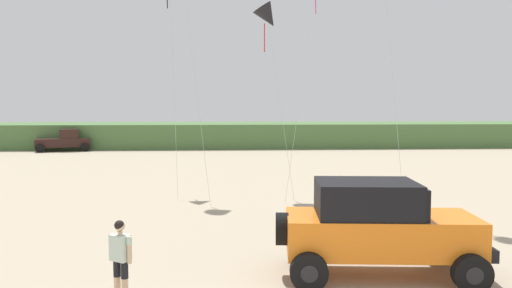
# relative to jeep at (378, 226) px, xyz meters

# --- Properties ---
(dune_ridge) EXTENTS (90.00, 9.34, 2.31)m
(dune_ridge) POSITION_rel_jeep_xyz_m (2.60, 39.50, -0.05)
(dune_ridge) COLOR #4C703D
(dune_ridge) RESTS_ON ground_plane
(jeep) EXTENTS (4.95, 2.76, 2.26)m
(jeep) POSITION_rel_jeep_xyz_m (0.00, 0.00, 0.00)
(jeep) COLOR orange
(jeep) RESTS_ON ground_plane
(person_watching) EXTENTS (0.54, 0.45, 1.67)m
(person_watching) POSITION_rel_jeep_xyz_m (-5.76, -1.09, -0.26)
(person_watching) COLOR #DBB28E
(person_watching) RESTS_ON ground_plane
(distant_pickup) EXTENTS (4.93, 3.42, 1.98)m
(distant_pickup) POSITION_rel_jeep_xyz_m (-17.95, 34.49, -0.26)
(distant_pickup) COLOR black
(distant_pickup) RESTS_ON ground_plane
(kite_yellow_diamond) EXTENTS (1.73, 3.61, 8.91)m
(kite_yellow_diamond) POSITION_rel_jeep_xyz_m (-1.58, 12.13, 6.95)
(kite_yellow_diamond) COLOR black
(kite_yellow_diamond) RESTS_ON ground_plane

